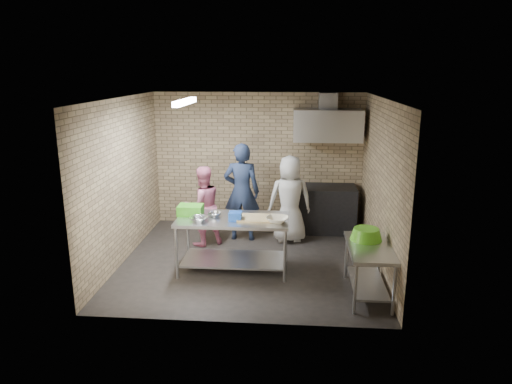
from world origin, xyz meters
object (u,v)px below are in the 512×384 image
(side_counter, at_px, (368,271))
(bottle_green, at_px, (350,129))
(green_crate, at_px, (191,210))
(man_navy, at_px, (242,192))
(woman_white, at_px, (290,199))
(prep_table, at_px, (233,244))
(woman_pink, at_px, (203,206))
(green_basin, at_px, (366,234))
(bottle_red, at_px, (329,128))
(blue_tub, at_px, (235,216))
(stove, at_px, (324,209))

(side_counter, distance_m, bottle_green, 3.41)
(green_crate, bearing_deg, man_navy, 62.59)
(man_navy, height_order, woman_white, man_navy)
(side_counter, bearing_deg, prep_table, 160.41)
(bottle_green, relative_size, woman_pink, 0.10)
(prep_table, height_order, green_crate, green_crate)
(prep_table, distance_m, green_basin, 2.09)
(green_crate, bearing_deg, prep_table, -9.73)
(bottle_red, relative_size, woman_pink, 0.12)
(man_navy, bearing_deg, green_basin, 137.11)
(side_counter, distance_m, green_basin, 0.52)
(blue_tub, relative_size, woman_pink, 0.13)
(bottle_red, distance_m, bottle_green, 0.40)
(side_counter, bearing_deg, green_crate, 162.86)
(side_counter, height_order, woman_white, woman_white)
(green_basin, bearing_deg, woman_pink, 149.92)
(side_counter, distance_m, stove, 2.79)
(blue_tub, height_order, green_basin, blue_tub)
(stove, height_order, woman_white, woman_white)
(green_basin, xyz_separation_m, bottle_green, (0.02, 2.74, 1.18))
(green_crate, height_order, man_navy, man_navy)
(woman_white, bearing_deg, side_counter, 110.21)
(man_navy, relative_size, woman_pink, 1.26)
(man_navy, bearing_deg, bottle_red, -152.39)
(bottle_green, bearing_deg, stove, -151.93)
(side_counter, bearing_deg, bottle_green, 90.00)
(stove, relative_size, bottle_red, 6.67)
(bottle_red, xyz_separation_m, bottle_green, (0.40, 0.00, -0.01))
(side_counter, relative_size, woman_pink, 0.82)
(bottle_red, distance_m, man_navy, 2.15)
(woman_white, bearing_deg, man_navy, -9.98)
(bottle_green, distance_m, woman_white, 1.87)
(prep_table, distance_m, bottle_red, 3.21)
(bottle_green, xyz_separation_m, woman_pink, (-2.71, -1.18, -1.28))
(bottle_red, relative_size, bottle_green, 1.20)
(bottle_red, distance_m, woman_white, 1.67)
(prep_table, bearing_deg, blue_tub, -63.43)
(bottle_green, bearing_deg, prep_table, -131.58)
(man_navy, height_order, woman_pink, man_navy)
(side_counter, xyz_separation_m, woman_pink, (-2.71, 1.81, 0.36))
(bottle_green, relative_size, woman_white, 0.09)
(bottle_red, bearing_deg, green_crate, -137.10)
(blue_tub, bearing_deg, bottle_green, 50.35)
(side_counter, relative_size, woman_white, 0.74)
(bottle_green, bearing_deg, side_counter, -90.00)
(green_basin, distance_m, woman_pink, 3.11)
(prep_table, relative_size, side_counter, 1.46)
(woman_pink, height_order, woman_white, woman_white)
(green_crate, bearing_deg, bottle_green, 38.40)
(green_crate, xyz_separation_m, bottle_green, (2.72, 2.15, 1.06))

